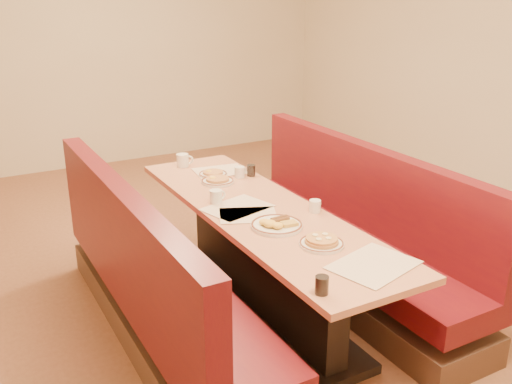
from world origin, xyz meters
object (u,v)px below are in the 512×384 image
coffee_mug_d (183,160)px  diner_table (260,261)px  soda_tumbler_near (322,285)px  coffee_mug_b (216,196)px  coffee_mug_c (240,172)px  pancake_plate (322,242)px  coffee_mug_a (315,206)px  eggs_plate (276,225)px  soda_tumbler_mid (251,170)px  booth_left (155,290)px  booth_right (347,241)px

coffee_mug_d → diner_table: bearing=-68.8°
soda_tumbler_near → coffee_mug_b: bearing=86.3°
soda_tumbler_near → coffee_mug_c: bearing=74.7°
diner_table → coffee_mug_d: (-0.08, 1.10, 0.43)m
pancake_plate → coffee_mug_a: bearing=59.3°
eggs_plate → coffee_mug_b: 0.56m
eggs_plate → diner_table: bearing=78.6°
coffee_mug_a → eggs_plate: bearing=174.6°
eggs_plate → coffee_mug_d: (-0.01, 1.41, 0.03)m
coffee_mug_c → soda_tumbler_near: (-0.47, -1.72, 0.00)m
eggs_plate → coffee_mug_c: coffee_mug_c is taller
coffee_mug_b → soda_tumbler_mid: bearing=29.8°
soda_tumbler_near → booth_left: bearing=112.7°
booth_right → eggs_plate: size_ratio=8.04×
coffee_mug_b → coffee_mug_d: bearing=72.5°
pancake_plate → eggs_plate: (-0.09, 0.33, -0.00)m
pancake_plate → coffee_mug_a: coffee_mug_a is taller
booth_right → coffee_mug_a: size_ratio=24.56×
booth_left → booth_right: (1.46, 0.00, 0.00)m
soda_tumbler_near → booth_right: bearing=46.8°
diner_table → soda_tumbler_near: 1.19m
booth_left → coffee_mug_d: bearing=59.2°
eggs_plate → coffee_mug_a: size_ratio=3.05×
booth_left → soda_tumbler_near: size_ratio=27.99×
pancake_plate → soda_tumbler_mid: 1.30m
booth_right → soda_tumbler_near: booth_right is taller
diner_table → coffee_mug_c: bearing=73.4°
eggs_plate → coffee_mug_d: 1.41m
booth_right → coffee_mug_c: 0.94m
booth_right → coffee_mug_c: (-0.54, 0.64, 0.43)m
booth_left → coffee_mug_a: size_ratio=24.56×
soda_tumbler_mid → booth_right: bearing=-54.2°
booth_right → coffee_mug_b: booth_right is taller
eggs_plate → soda_tumbler_near: soda_tumbler_near is taller
coffee_mug_d → booth_left: bearing=-103.6°
booth_left → eggs_plate: booth_left is taller
booth_left → soda_tumbler_near: 1.25m
coffee_mug_b → soda_tumbler_near: same height
pancake_plate → soda_tumbler_near: soda_tumbler_near is taller
diner_table → coffee_mug_a: 0.55m
eggs_plate → coffee_mug_b: coffee_mug_b is taller
booth_left → coffee_mug_b: bearing=23.7°
coffee_mug_a → diner_table: bearing=121.7°
eggs_plate → coffee_mug_a: coffee_mug_a is taller
booth_left → pancake_plate: (0.76, -0.65, 0.41)m
coffee_mug_a → soda_tumbler_mid: 0.84m
eggs_plate → coffee_mug_b: size_ratio=2.65×
pancake_plate → coffee_mug_d: coffee_mug_d is taller
pancake_plate → coffee_mug_b: coffee_mug_b is taller
booth_left → coffee_mug_d: booth_left is taller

